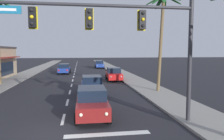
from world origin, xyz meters
name	(u,v)px	position (x,y,z in m)	size (l,w,h in m)	color
ground_plane	(60,132)	(0.00, 0.00, 0.00)	(220.00, 220.00, 0.00)	#232328
sidewalk_right	(127,77)	(7.80, 20.00, 0.07)	(3.20, 110.00, 0.14)	gray
sidewalk_left	(15,79)	(-7.80, 20.00, 0.07)	(3.20, 110.00, 0.14)	gray
lane_markings	(76,78)	(0.42, 20.76, 0.00)	(4.28, 89.72, 0.01)	silver
traffic_signal_mast	(123,29)	(3.10, 0.32, 4.90)	(10.54, 0.41, 6.90)	#2D2D33
sedan_lead_at_stop_bar	(92,102)	(1.64, 2.28, 0.85)	(2.00, 4.47, 1.68)	maroon
sedan_third_in_queue	(92,85)	(1.97, 8.21, 0.85)	(1.96, 4.46, 1.68)	navy
sedan_oncoming_far	(64,69)	(-1.68, 26.46, 0.85)	(2.04, 4.49, 1.68)	navy
sedan_parked_nearest_kerb	(114,74)	(5.29, 16.92, 0.85)	(2.08, 4.50, 1.68)	red
sedan_parked_mid_kerb	(99,64)	(5.29, 37.25, 0.85)	(2.02, 4.48, 1.68)	navy
palm_right_second	(162,20)	(8.44, 8.67, 6.67)	(3.26, 3.08, 9.13)	brown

